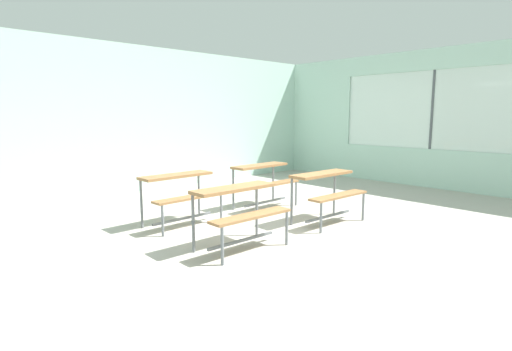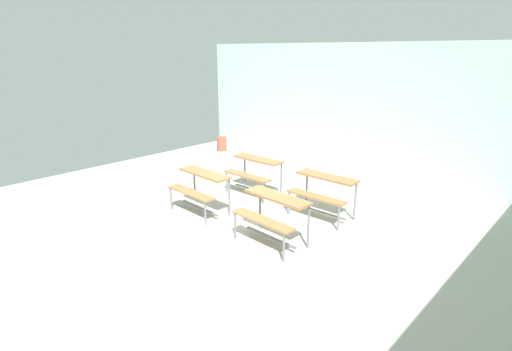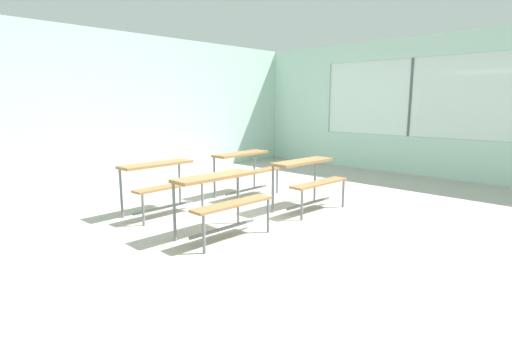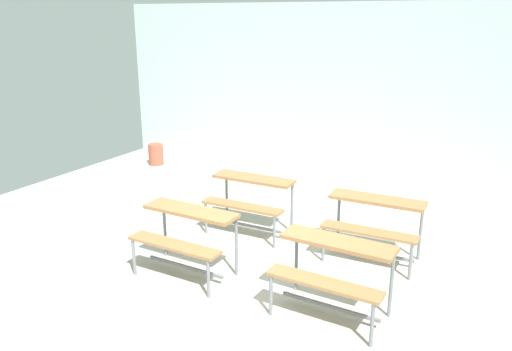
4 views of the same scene
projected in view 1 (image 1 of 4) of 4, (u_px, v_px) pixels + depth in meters
ground at (296, 241)px, 5.19m from camera, size 10.00×9.00×0.05m
wall_back at (133, 120)px, 8.22m from camera, size 10.00×0.12×3.00m
wall_right at (462, 122)px, 8.25m from camera, size 0.12×9.00×3.00m
desk_bench_r0c0 at (240, 202)px, 4.75m from camera, size 1.11×0.60×0.74m
desk_bench_r0c1 at (327, 185)px, 5.91m from camera, size 1.12×0.62×0.74m
desk_bench_r1c0 at (181, 187)px, 5.77m from camera, size 1.12×0.62×0.74m
desk_bench_r1c1 at (264, 175)px, 6.88m from camera, size 1.12×0.63×0.74m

